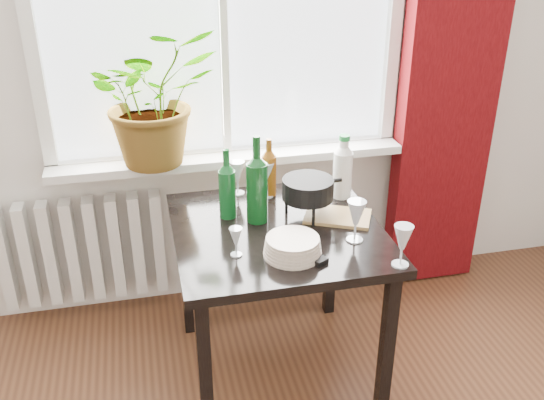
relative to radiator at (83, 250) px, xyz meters
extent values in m
cube|color=white|center=(0.75, -0.03, 0.44)|extent=(1.72, 0.20, 0.04)
cube|color=#3D0508|center=(1.87, -0.06, 0.92)|extent=(0.50, 0.12, 2.56)
cube|color=silver|center=(0.00, 0.00, 0.00)|extent=(0.80, 0.10, 0.55)
cube|color=black|center=(0.85, -0.63, 0.34)|extent=(0.85, 0.85, 0.04)
cube|color=black|center=(0.48, -1.00, -0.03)|extent=(0.05, 0.05, 0.70)
cube|color=black|center=(0.48, -0.27, -0.03)|extent=(0.05, 0.05, 0.70)
cube|color=black|center=(1.21, -1.00, -0.03)|extent=(0.05, 0.05, 0.70)
cube|color=black|center=(1.21, -0.27, -0.03)|extent=(0.05, 0.05, 0.70)
imported|color=#37741E|center=(0.41, -0.06, 0.78)|extent=(0.68, 0.62, 0.63)
cylinder|color=beige|center=(0.86, -0.85, 0.40)|extent=(0.28, 0.28, 0.07)
cube|color=black|center=(0.91, -0.86, 0.37)|extent=(0.13, 0.19, 0.02)
cube|color=#A5824A|center=(1.12, -0.60, 0.37)|extent=(0.32, 0.28, 0.01)
camera|label=1|loc=(0.34, -2.75, 1.57)|focal=40.00mm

